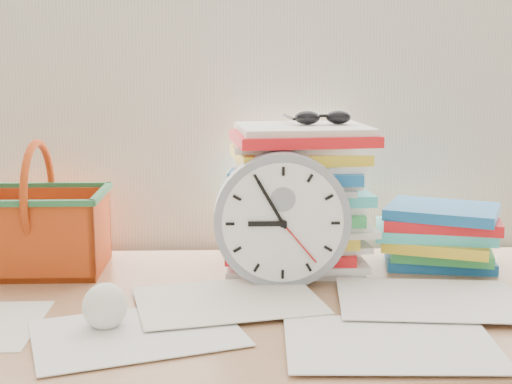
{
  "coord_description": "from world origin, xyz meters",
  "views": [
    {
      "loc": [
        -0.01,
        0.34,
        1.19
      ],
      "look_at": [
        0.03,
        1.6,
        0.95
      ],
      "focal_mm": 50.0,
      "sensor_mm": 36.0,
      "label": 1
    }
  ],
  "objects_px": {
    "basket": "(39,207)",
    "clock": "(282,220)",
    "book_stack": "(435,236)",
    "desk": "(238,338)",
    "paper_stack": "(295,197)"
  },
  "relations": [
    {
      "from": "book_stack",
      "to": "basket",
      "type": "distance_m",
      "value": 0.84
    },
    {
      "from": "desk",
      "to": "book_stack",
      "type": "bearing_deg",
      "value": 25.55
    },
    {
      "from": "desk",
      "to": "paper_stack",
      "type": "height_order",
      "value": "paper_stack"
    },
    {
      "from": "paper_stack",
      "to": "book_stack",
      "type": "xyz_separation_m",
      "value": [
        0.3,
        -0.02,
        -0.08
      ]
    },
    {
      "from": "paper_stack",
      "to": "basket",
      "type": "distance_m",
      "value": 0.54
    },
    {
      "from": "clock",
      "to": "basket",
      "type": "height_order",
      "value": "basket"
    },
    {
      "from": "paper_stack",
      "to": "basket",
      "type": "bearing_deg",
      "value": -178.93
    },
    {
      "from": "desk",
      "to": "basket",
      "type": "distance_m",
      "value": 0.51
    },
    {
      "from": "paper_stack",
      "to": "desk",
      "type": "bearing_deg",
      "value": -119.78
    },
    {
      "from": "basket",
      "to": "clock",
      "type": "bearing_deg",
      "value": -14.02
    },
    {
      "from": "clock",
      "to": "desk",
      "type": "bearing_deg",
      "value": -135.53
    },
    {
      "from": "desk",
      "to": "basket",
      "type": "height_order",
      "value": "basket"
    },
    {
      "from": "desk",
      "to": "book_stack",
      "type": "height_order",
      "value": "book_stack"
    },
    {
      "from": "desk",
      "to": "clock",
      "type": "xyz_separation_m",
      "value": [
        0.09,
        0.09,
        0.21
      ]
    },
    {
      "from": "clock",
      "to": "basket",
      "type": "distance_m",
      "value": 0.51
    }
  ]
}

